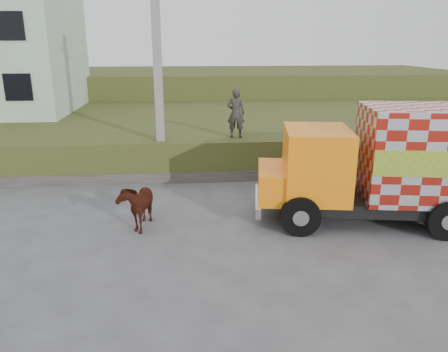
{
  "coord_description": "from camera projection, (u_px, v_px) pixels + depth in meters",
  "views": [
    {
      "loc": [
        -0.01,
        -11.56,
        5.04
      ],
      "look_at": [
        1.03,
        0.53,
        1.3
      ],
      "focal_mm": 35.0,
      "sensor_mm": 36.0,
      "label": 1
    }
  ],
  "objects": [
    {
      "name": "ground",
      "position": [
        190.0,
        226.0,
        12.49
      ],
      "size": [
        120.0,
        120.0,
        0.0
      ],
      "primitive_type": "plane",
      "color": "#474749",
      "rests_on": "ground"
    },
    {
      "name": "embankment",
      "position": [
        187.0,
        132.0,
        21.79
      ],
      "size": [
        40.0,
        12.0,
        1.5
      ],
      "primitive_type": "cube",
      "color": "#324A18",
      "rests_on": "ground"
    },
    {
      "name": "embankment_far",
      "position": [
        186.0,
        91.0,
        32.99
      ],
      "size": [
        40.0,
        12.0,
        3.0
      ],
      "primitive_type": "cube",
      "color": "#324A18",
      "rests_on": "ground"
    },
    {
      "name": "retaining_strip",
      "position": [
        135.0,
        177.0,
        16.26
      ],
      "size": [
        16.0,
        0.5,
        0.4
      ],
      "primitive_type": "cube",
      "color": "#595651",
      "rests_on": "ground"
    },
    {
      "name": "utility_pole",
      "position": [
        158.0,
        70.0,
        15.59
      ],
      "size": [
        1.2,
        0.3,
        8.0
      ],
      "color": "gray",
      "rests_on": "ground"
    },
    {
      "name": "cargo_truck",
      "position": [
        407.0,
        164.0,
        12.3
      ],
      "size": [
        7.8,
        3.59,
        3.35
      ],
      "rotation": [
        0.0,
        0.0,
        -0.15
      ],
      "color": "black",
      "rests_on": "ground"
    },
    {
      "name": "cow",
      "position": [
        137.0,
        204.0,
        12.27
      ],
      "size": [
        0.98,
        1.72,
        1.37
      ],
      "primitive_type": "imported",
      "rotation": [
        0.0,
        0.0,
        -0.16
      ],
      "color": "black",
      "rests_on": "ground"
    },
    {
      "name": "pedestrian",
      "position": [
        236.0,
        113.0,
        16.6
      ],
      "size": [
        0.76,
        0.58,
        1.88
      ],
      "primitive_type": "imported",
      "rotation": [
        0.0,
        0.0,
        2.94
      ],
      "color": "#33302D",
      "rests_on": "embankment"
    }
  ]
}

